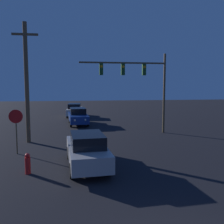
{
  "coord_description": "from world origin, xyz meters",
  "views": [
    {
      "loc": [
        -2.37,
        -4.09,
        3.9
      ],
      "look_at": [
        0.0,
        11.55,
        2.2
      ],
      "focal_mm": 40.0,
      "sensor_mm": 36.0,
      "label": 1
    }
  ],
  "objects_px": {
    "car_far": "(75,110)",
    "stop_sign": "(16,123)",
    "traffic_signal_mast": "(140,78)",
    "utility_pole": "(27,81)",
    "car_near": "(87,150)",
    "fire_hydrant": "(28,164)",
    "car_mid": "(78,116)"
  },
  "relations": [
    {
      "from": "car_near",
      "to": "stop_sign",
      "type": "height_order",
      "value": "stop_sign"
    },
    {
      "from": "car_far",
      "to": "utility_pole",
      "type": "height_order",
      "value": "utility_pole"
    },
    {
      "from": "utility_pole",
      "to": "traffic_signal_mast",
      "type": "bearing_deg",
      "value": 13.43
    },
    {
      "from": "car_far",
      "to": "stop_sign",
      "type": "distance_m",
      "value": 17.13
    },
    {
      "from": "car_far",
      "to": "utility_pole",
      "type": "xyz_separation_m",
      "value": [
        -3.18,
        -13.83,
        3.35
      ]
    },
    {
      "from": "traffic_signal_mast",
      "to": "car_far",
      "type": "bearing_deg",
      "value": 113.6
    },
    {
      "from": "traffic_signal_mast",
      "to": "utility_pole",
      "type": "relative_size",
      "value": 0.87
    },
    {
      "from": "car_far",
      "to": "car_mid",
      "type": "bearing_deg",
      "value": -83.05
    },
    {
      "from": "fire_hydrant",
      "to": "car_mid",
      "type": "bearing_deg",
      "value": 80.06
    },
    {
      "from": "utility_pole",
      "to": "fire_hydrant",
      "type": "distance_m",
      "value": 7.48
    },
    {
      "from": "car_near",
      "to": "car_far",
      "type": "distance_m",
      "value": 19.62
    },
    {
      "from": "utility_pole",
      "to": "fire_hydrant",
      "type": "height_order",
      "value": "utility_pole"
    },
    {
      "from": "car_near",
      "to": "car_mid",
      "type": "relative_size",
      "value": 1.0
    },
    {
      "from": "car_far",
      "to": "car_near",
      "type": "bearing_deg",
      "value": -84.37
    },
    {
      "from": "car_mid",
      "to": "car_far",
      "type": "distance_m",
      "value": 6.39
    },
    {
      "from": "car_near",
      "to": "car_mid",
      "type": "height_order",
      "value": "same"
    },
    {
      "from": "traffic_signal_mast",
      "to": "stop_sign",
      "type": "relative_size",
      "value": 2.74
    },
    {
      "from": "traffic_signal_mast",
      "to": "stop_sign",
      "type": "height_order",
      "value": "traffic_signal_mast"
    },
    {
      "from": "stop_sign",
      "to": "fire_hydrant",
      "type": "bearing_deg",
      "value": -70.84
    },
    {
      "from": "car_near",
      "to": "stop_sign",
      "type": "xyz_separation_m",
      "value": [
        -3.84,
        2.84,
        0.96
      ]
    },
    {
      "from": "car_mid",
      "to": "utility_pole",
      "type": "distance_m",
      "value": 8.88
    },
    {
      "from": "traffic_signal_mast",
      "to": "utility_pole",
      "type": "xyz_separation_m",
      "value": [
        -8.35,
        -1.99,
        -0.29
      ]
    },
    {
      "from": "stop_sign",
      "to": "traffic_signal_mast",
      "type": "bearing_deg",
      "value": 30.26
    },
    {
      "from": "car_far",
      "to": "traffic_signal_mast",
      "type": "height_order",
      "value": "traffic_signal_mast"
    },
    {
      "from": "utility_pole",
      "to": "car_mid",
      "type": "bearing_deg",
      "value": 64.82
    },
    {
      "from": "traffic_signal_mast",
      "to": "fire_hydrant",
      "type": "relative_size",
      "value": 7.49
    },
    {
      "from": "fire_hydrant",
      "to": "car_near",
      "type": "bearing_deg",
      "value": 13.04
    },
    {
      "from": "traffic_signal_mast",
      "to": "car_near",
      "type": "bearing_deg",
      "value": -120.78
    },
    {
      "from": "car_near",
      "to": "stop_sign",
      "type": "relative_size",
      "value": 1.9
    },
    {
      "from": "car_near",
      "to": "fire_hydrant",
      "type": "distance_m",
      "value": 2.73
    },
    {
      "from": "car_far",
      "to": "utility_pole",
      "type": "distance_m",
      "value": 14.58
    },
    {
      "from": "car_mid",
      "to": "car_far",
      "type": "height_order",
      "value": "same"
    }
  ]
}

